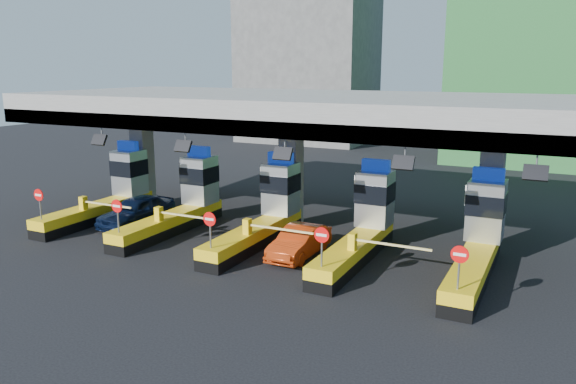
% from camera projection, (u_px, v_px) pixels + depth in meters
% --- Properties ---
extents(ground, '(120.00, 120.00, 0.00)m').
position_uv_depth(ground, '(264.00, 241.00, 27.57)').
color(ground, black).
rests_on(ground, ground).
extents(toll_canopy, '(28.00, 12.09, 7.00)m').
position_uv_depth(toll_canopy, '(290.00, 111.00, 28.74)').
color(toll_canopy, slate).
rests_on(toll_canopy, ground).
extents(toll_lane_far_left, '(4.43, 8.00, 4.16)m').
position_uv_depth(toll_lane_far_left, '(112.00, 192.00, 31.84)').
color(toll_lane_far_left, black).
rests_on(toll_lane_far_left, ground).
extents(toll_lane_left, '(4.43, 8.00, 4.16)m').
position_uv_depth(toll_lane_left, '(184.00, 201.00, 29.67)').
color(toll_lane_left, black).
rests_on(toll_lane_left, ground).
extents(toll_lane_center, '(4.43, 8.00, 4.16)m').
position_uv_depth(toll_lane_center, '(267.00, 212.00, 27.51)').
color(toll_lane_center, black).
rests_on(toll_lane_center, ground).
extents(toll_lane_right, '(4.43, 8.00, 4.16)m').
position_uv_depth(toll_lane_right, '(364.00, 225.00, 25.34)').
color(toll_lane_right, black).
rests_on(toll_lane_right, ground).
extents(toll_lane_far_right, '(4.43, 8.00, 4.16)m').
position_uv_depth(toll_lane_far_right, '(479.00, 239.00, 23.17)').
color(toll_lane_far_right, black).
rests_on(toll_lane_far_right, ground).
extents(bg_building_concrete, '(14.00, 10.00, 18.00)m').
position_uv_depth(bg_building_concrete, '(308.00, 61.00, 63.15)').
color(bg_building_concrete, '#4C4C49').
rests_on(bg_building_concrete, ground).
extents(van, '(2.19, 4.81, 1.60)m').
position_uv_depth(van, '(137.00, 211.00, 30.12)').
color(van, black).
rests_on(van, ground).
extents(red_car, '(1.49, 4.16, 1.37)m').
position_uv_depth(red_car, '(299.00, 242.00, 25.18)').
color(red_car, '#B1320D').
rests_on(red_car, ground).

